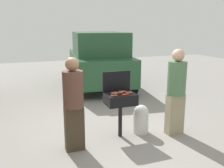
{
  "coord_description": "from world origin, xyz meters",
  "views": [
    {
      "loc": [
        -1.54,
        -4.59,
        2.22
      ],
      "look_at": [
        0.3,
        0.35,
        1.0
      ],
      "focal_mm": 39.94,
      "sensor_mm": 36.0,
      "label": 1
    }
  ],
  "objects": [
    {
      "name": "hot_dog_4",
      "position": [
        0.19,
        -0.07,
        0.92
      ],
      "size": [
        0.13,
        0.03,
        0.03
      ],
      "primitive_type": "cylinder",
      "rotation": [
        0.0,
        1.57,
        0.07
      ],
      "color": "#C6593D",
      "rests_on": "bbq_grill"
    },
    {
      "name": "hot_dog_1",
      "position": [
        0.16,
        -0.16,
        0.92
      ],
      "size": [
        0.13,
        0.04,
        0.03
      ],
      "primitive_type": "cylinder",
      "rotation": [
        0.0,
        1.57,
        0.08
      ],
      "color": "#B74C33",
      "rests_on": "bbq_grill"
    },
    {
      "name": "hot_dog_3",
      "position": [
        0.34,
        -0.28,
        0.92
      ],
      "size": [
        0.13,
        0.03,
        0.03
      ],
      "primitive_type": "cylinder",
      "rotation": [
        0.0,
        1.57,
        0.02
      ],
      "color": "#B74C33",
      "rests_on": "bbq_grill"
    },
    {
      "name": "ground_plane",
      "position": [
        0.0,
        0.0,
        0.0
      ],
      "size": [
        24.0,
        24.0,
        0.0
      ],
      "primitive_type": "plane",
      "color": "gray"
    },
    {
      "name": "hot_dog_0",
      "position": [
        0.39,
        -0.07,
        0.92
      ],
      "size": [
        0.13,
        0.04,
        0.03
      ],
      "primitive_type": "cylinder",
      "rotation": [
        0.0,
        1.57,
        -0.12
      ],
      "color": "#AD4228",
      "rests_on": "bbq_grill"
    },
    {
      "name": "person_right",
      "position": [
        1.41,
        -0.42,
        0.97
      ],
      "size": [
        0.38,
        0.38,
        1.79
      ],
      "rotation": [
        0.0,
        0.0,
        2.85
      ],
      "color": "gray",
      "rests_on": "ground"
    },
    {
      "name": "parked_minivan",
      "position": [
        1.25,
        4.36,
        1.03
      ],
      "size": [
        2.52,
        4.62,
        2.02
      ],
      "rotation": [
        0.0,
        0.0,
        3.0
      ],
      "color": "#234C2D",
      "rests_on": "ground"
    },
    {
      "name": "hot_dog_6",
      "position": [
        0.46,
        -0.15,
        0.92
      ],
      "size": [
        0.13,
        0.03,
        0.03
      ],
      "primitive_type": "cylinder",
      "rotation": [
        0.0,
        1.57,
        0.06
      ],
      "color": "#AD4228",
      "rests_on": "bbq_grill"
    },
    {
      "name": "hot_dog_7",
      "position": [
        0.11,
        -0.27,
        0.92
      ],
      "size": [
        0.13,
        0.03,
        0.03
      ],
      "primitive_type": "cylinder",
      "rotation": [
        0.0,
        1.57,
        -0.05
      ],
      "color": "#C6593D",
      "rests_on": "bbq_grill"
    },
    {
      "name": "hot_dog_5",
      "position": [
        0.29,
        -0.12,
        0.92
      ],
      "size": [
        0.13,
        0.03,
        0.03
      ],
      "primitive_type": "cylinder",
      "rotation": [
        0.0,
        1.57,
        0.01
      ],
      "color": "#C6593D",
      "rests_on": "bbq_grill"
    },
    {
      "name": "bbq_grill",
      "position": [
        0.29,
        -0.15,
        0.77
      ],
      "size": [
        0.6,
        0.44,
        0.91
      ],
      "color": "black",
      "rests_on": "ground"
    },
    {
      "name": "grill_lid_open",
      "position": [
        0.29,
        0.07,
        1.12
      ],
      "size": [
        0.6,
        0.05,
        0.42
      ],
      "primitive_type": "cube",
      "color": "black",
      "rests_on": "bbq_grill"
    },
    {
      "name": "hot_dog_2",
      "position": [
        0.36,
        -0.02,
        0.92
      ],
      "size": [
        0.13,
        0.03,
        0.03
      ],
      "primitive_type": "cylinder",
      "rotation": [
        0.0,
        1.57,
        -0.06
      ],
      "color": "#AD4228",
      "rests_on": "bbq_grill"
    },
    {
      "name": "person_left",
      "position": [
        -0.71,
        -0.4,
        0.93
      ],
      "size": [
        0.36,
        0.36,
        1.71
      ],
      "rotation": [
        0.0,
        0.0,
        0.28
      ],
      "color": "#3F3323",
      "rests_on": "ground"
    },
    {
      "name": "propane_tank",
      "position": [
        0.77,
        -0.14,
        0.32
      ],
      "size": [
        0.32,
        0.32,
        0.62
      ],
      "color": "silver",
      "rests_on": "ground"
    },
    {
      "name": "hot_dog_8",
      "position": [
        0.47,
        -0.2,
        0.92
      ],
      "size": [
        0.13,
        0.04,
        0.03
      ],
      "primitive_type": "cylinder",
      "rotation": [
        0.0,
        1.57,
        0.09
      ],
      "color": "#AD4228",
      "rests_on": "bbq_grill"
    }
  ]
}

